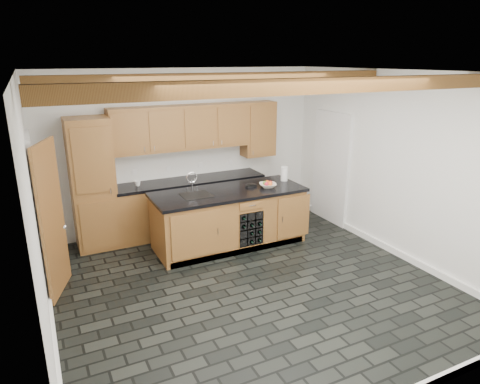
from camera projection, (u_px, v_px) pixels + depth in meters
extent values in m
plane|color=black|center=(249.00, 283.00, 5.87)|extent=(5.00, 5.00, 0.00)
plane|color=white|center=(185.00, 150.00, 7.59)|extent=(5.00, 0.00, 5.00)
plane|color=white|center=(34.00, 216.00, 4.40)|extent=(0.00, 5.00, 5.00)
plane|color=white|center=(395.00, 165.00, 6.50)|extent=(0.00, 5.00, 5.00)
plane|color=white|center=(250.00, 72.00, 5.03)|extent=(5.00, 5.00, 0.00)
cube|color=brown|center=(309.00, 86.00, 4.03)|extent=(4.90, 0.15, 0.15)
cube|color=brown|center=(229.00, 78.00, 5.57)|extent=(4.90, 0.15, 0.15)
cube|color=white|center=(53.00, 328.00, 4.81)|extent=(0.04, 5.00, 0.10)
cube|color=white|center=(385.00, 246.00, 6.90)|extent=(0.04, 5.00, 0.10)
cube|color=white|center=(38.00, 211.00, 5.64)|extent=(0.06, 0.94, 2.04)
cube|color=#9E6C33|center=(52.00, 220.00, 5.41)|extent=(0.31, 0.77, 2.00)
cube|color=white|center=(331.00, 168.00, 7.89)|extent=(0.06, 0.98, 2.04)
cube|color=black|center=(332.00, 169.00, 7.90)|extent=(0.02, 0.86, 1.96)
cube|color=#9E6C33|center=(93.00, 184.00, 6.74)|extent=(0.65, 0.60, 2.10)
cube|color=#9E6C33|center=(191.00, 206.00, 7.61)|extent=(2.60, 0.60, 0.88)
cube|color=black|center=(190.00, 181.00, 7.47)|extent=(2.64, 0.62, 0.05)
cube|color=white|center=(184.00, 161.00, 7.63)|extent=(2.60, 0.02, 0.52)
cube|color=#9E6C33|center=(180.00, 128.00, 7.26)|extent=(2.40, 0.35, 0.75)
cube|color=#9E6C33|center=(258.00, 129.00, 7.93)|extent=(0.60, 0.35, 1.00)
cube|color=#9E6C33|center=(229.00, 219.00, 6.97)|extent=(2.40, 0.90, 0.88)
cube|color=black|center=(229.00, 192.00, 6.84)|extent=(2.46, 0.96, 0.05)
cube|color=#9E6C33|center=(197.00, 235.00, 6.26)|extent=(0.80, 0.02, 0.70)
cube|color=#9E6C33|center=(294.00, 217.00, 6.97)|extent=(0.60, 0.02, 0.70)
cube|color=black|center=(247.00, 226.00, 6.80)|extent=(0.42, 0.30, 0.56)
cylinder|color=black|center=(241.00, 216.00, 6.64)|extent=(0.07, 0.26, 0.07)
cylinder|color=black|center=(248.00, 223.00, 6.74)|extent=(0.07, 0.26, 0.07)
cylinder|color=black|center=(256.00, 221.00, 6.80)|extent=(0.07, 0.26, 0.07)
cylinder|color=black|center=(248.00, 231.00, 6.78)|extent=(0.07, 0.26, 0.07)
cylinder|color=black|center=(256.00, 230.00, 6.84)|extent=(0.07, 0.26, 0.07)
cylinder|color=black|center=(241.00, 224.00, 6.68)|extent=(0.07, 0.26, 0.07)
cylinder|color=black|center=(256.00, 238.00, 6.88)|extent=(0.07, 0.26, 0.07)
cylinder|color=black|center=(248.00, 239.00, 6.83)|extent=(0.07, 0.26, 0.07)
cube|color=black|center=(196.00, 196.00, 6.60)|extent=(0.45, 0.40, 0.02)
cylinder|color=silver|center=(192.00, 186.00, 6.72)|extent=(0.02, 0.02, 0.20)
torus|color=silver|center=(192.00, 178.00, 6.68)|extent=(0.18, 0.02, 0.18)
cylinder|color=silver|center=(187.00, 190.00, 6.71)|extent=(0.02, 0.02, 0.08)
cylinder|color=silver|center=(197.00, 189.00, 6.77)|extent=(0.02, 0.02, 0.08)
cube|color=black|center=(251.00, 186.00, 7.03)|extent=(0.17, 0.10, 0.04)
cylinder|color=black|center=(251.00, 184.00, 7.02)|extent=(0.11, 0.11, 0.01)
imported|color=beige|center=(268.00, 185.00, 6.99)|extent=(0.35, 0.35, 0.07)
sphere|color=red|center=(270.00, 183.00, 7.00)|extent=(0.07, 0.07, 0.07)
sphere|color=#F55615|center=(267.00, 182.00, 7.03)|extent=(0.07, 0.07, 0.07)
sphere|color=#568E26|center=(265.00, 183.00, 6.99)|extent=(0.07, 0.07, 0.07)
sphere|color=red|center=(267.00, 184.00, 6.94)|extent=(0.07, 0.07, 0.07)
sphere|color=orange|center=(270.00, 184.00, 6.94)|extent=(0.07, 0.07, 0.07)
cylinder|color=white|center=(284.00, 174.00, 7.35)|extent=(0.12, 0.12, 0.25)
imported|color=white|center=(138.00, 183.00, 7.07)|extent=(0.12, 0.12, 0.09)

